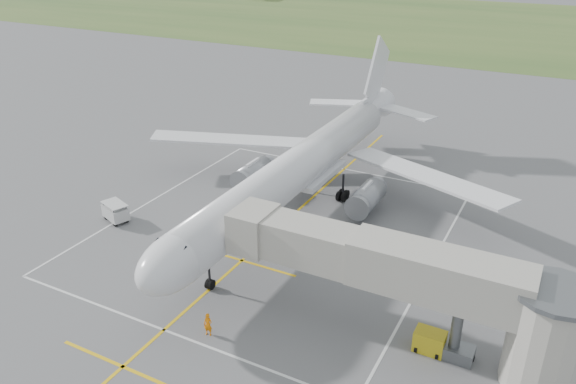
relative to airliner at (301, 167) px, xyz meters
The scene contains 9 objects.
ground 4.46m from the airliner, 90.00° to the right, with size 700.00×700.00×0.00m, color #505052.
grass_strip 129.32m from the airliner, 90.00° to the left, with size 700.00×120.00×0.02m, color #385525.
apron_markings 7.90m from the airliner, 90.00° to the right, with size 28.20×60.00×0.01m.
airliner is the anchor object (origin of this frame).
jet_bridge 21.22m from the airliner, 42.19° to the right, with size 23.40×5.00×7.20m.
gpu_unit 22.19m from the airliner, 41.06° to the right, with size 1.95×1.39×1.46m.
baggage_cart 17.78m from the airliner, 143.92° to the right, with size 2.97×2.36×1.80m.
ramp_worker_nose 20.26m from the airliner, 81.41° to the right, with size 0.61×0.40×1.66m, color orange.
ramp_worker_wing 6.83m from the airliner, 167.86° to the right, with size 0.81×0.63×1.66m, color #DD3E06.
Camera 1 is at (21.72, -43.13, 24.74)m, focal length 35.00 mm.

